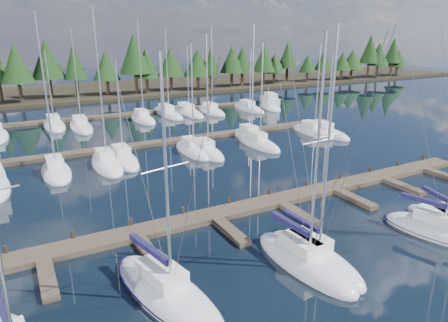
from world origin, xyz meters
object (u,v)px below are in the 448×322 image
front_sailboat_3 (314,257)px  front_sailboat_2 (304,261)px  front_sailboat_4 (437,231)px  main_dock (281,203)px  motor_yacht_right (270,105)px  front_sailboat_1 (167,292)px

front_sailboat_3 → front_sailboat_2: bearing=-175.9°
front_sailboat_4 → front_sailboat_3: bearing=171.9°
main_dock → front_sailboat_4: size_ratio=3.51×
front_sailboat_3 → front_sailboat_4: bearing=-8.1°
front_sailboat_4 → front_sailboat_2: bearing=172.8°
motor_yacht_right → front_sailboat_2: bearing=-122.3°
front_sailboat_4 → motor_yacht_right: (17.49, 46.10, 0.23)m
front_sailboat_4 → main_dock: bearing=126.1°
front_sailboat_2 → motor_yacht_right: front_sailboat_2 is taller
front_sailboat_4 → motor_yacht_right: bearing=69.2°
front_sailboat_2 → front_sailboat_1: bearing=172.3°
front_sailboat_1 → front_sailboat_3: (9.27, -1.08, 0.03)m
front_sailboat_1 → front_sailboat_3: front_sailboat_3 is taller
front_sailboat_2 → front_sailboat_3: bearing=4.1°
front_sailboat_2 → front_sailboat_3: front_sailboat_3 is taller
motor_yacht_right → front_sailboat_1: bearing=-130.1°
front_sailboat_2 → front_sailboat_3: size_ratio=0.98×
front_sailboat_3 → front_sailboat_1: bearing=173.4°
main_dock → front_sailboat_3: front_sailboat_3 is taller
main_dock → motor_yacht_right: 44.11m
main_dock → front_sailboat_2: bearing=-117.1°
main_dock → front_sailboat_4: 11.44m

